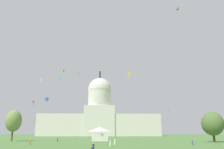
{
  "coord_description": "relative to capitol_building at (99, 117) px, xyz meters",
  "views": [
    {
      "loc": [
        -1.23,
        -29.23,
        3.47
      ],
      "look_at": [
        2.7,
        64.58,
        27.5
      ],
      "focal_mm": 36.31,
      "sensor_mm": 36.0,
      "label": 1
    }
  ],
  "objects": [
    {
      "name": "person_black_back_left",
      "position": [
        1.34,
        -182.08,
        -17.7
      ],
      "size": [
        0.48,
        0.48,
        1.58
      ],
      "rotation": [
        0.0,
        0.0,
        1.61
      ],
      "color": "black",
      "rests_on": "ground_plane"
    },
    {
      "name": "tree_east_far",
      "position": [
        44.09,
        -139.6,
        -11.81
      ],
      "size": [
        9.0,
        10.02,
        10.95
      ],
      "color": "#4C3823",
      "rests_on": "ground_plane"
    },
    {
      "name": "kite_gold_mid",
      "position": [
        -31.48,
        -90.64,
        3.94
      ],
      "size": [
        1.14,
        1.79,
        0.11
      ],
      "rotation": [
        0.0,
        0.0,
        1.88
      ],
      "color": "gold"
    },
    {
      "name": "person_denim_front_center",
      "position": [
        27.75,
        -160.54,
        -17.72
      ],
      "size": [
        0.48,
        0.48,
        1.49
      ],
      "rotation": [
        0.0,
        0.0,
        4.1
      ],
      "color": "#3D5684",
      "rests_on": "ground_plane"
    },
    {
      "name": "kite_violet_low",
      "position": [
        -29.9,
        -25.5,
        -6.04
      ],
      "size": [
        0.4,
        0.72,
        1.17
      ],
      "rotation": [
        0.0,
        0.0,
        3.9
      ],
      "color": "purple"
    },
    {
      "name": "person_purple_mid_right",
      "position": [
        -13.07,
        -139.21,
        -17.63
      ],
      "size": [
        0.5,
        0.5,
        1.7
      ],
      "rotation": [
        0.0,
        0.0,
        5.75
      ],
      "color": "#703D93",
      "rests_on": "ground_plane"
    },
    {
      "name": "capitol_building",
      "position": [
        0.0,
        0.0,
        0.0
      ],
      "size": [
        115.9,
        23.74,
        64.13
      ],
      "color": "beige",
      "rests_on": "ground_plane"
    },
    {
      "name": "kite_green_high",
      "position": [
        23.48,
        -167.47,
        18.42
      ],
      "size": [
        1.05,
        1.64,
        0.36
      ],
      "rotation": [
        0.0,
        0.0,
        4.53
      ],
      "color": "green"
    },
    {
      "name": "kite_pink_high",
      "position": [
        5.44,
        -58.33,
        30.31
      ],
      "size": [
        0.85,
        0.84,
        1.96
      ],
      "rotation": [
        0.0,
        0.0,
        5.16
      ],
      "color": "pink"
    },
    {
      "name": "kite_blue_low",
      "position": [
        -17.66,
        -140.46,
        -3.09
      ],
      "size": [
        1.27,
        1.27,
        3.44
      ],
      "rotation": [
        0.0,
        0.0,
        4.19
      ],
      "color": "blue"
    },
    {
      "name": "person_white_edge_east",
      "position": [
        5.05,
        -163.67,
        -17.64
      ],
      "size": [
        0.53,
        0.53,
        1.7
      ],
      "rotation": [
        0.0,
        0.0,
        1.9
      ],
      "color": "silver",
      "rests_on": "ground_plane"
    },
    {
      "name": "kite_black_high",
      "position": [
        -14.53,
        -65.08,
        26.07
      ],
      "size": [
        1.28,
        1.18,
        3.67
      ],
      "rotation": [
        0.0,
        0.0,
        2.51
      ],
      "color": "black"
    },
    {
      "name": "kite_magenta_low",
      "position": [
        -28.63,
        -120.08,
        -1.42
      ],
      "size": [
        1.02,
        0.97,
        2.66
      ],
      "rotation": [
        0.0,
        0.0,
        4.44
      ],
      "color": "#D1339E"
    },
    {
      "name": "event_tent",
      "position": [
        1.87,
        -127.15,
        -15.64
      ],
      "size": [
        7.14,
        5.1,
        5.6
      ],
      "rotation": [
        0.0,
        0.0,
        0.09
      ],
      "color": "white",
      "rests_on": "ground_plane"
    },
    {
      "name": "person_white_lawn_far_left",
      "position": [
        6.7,
        -155.55,
        -17.62
      ],
      "size": [
        0.46,
        0.46,
        1.73
      ],
      "rotation": [
        0.0,
        0.0,
        6.23
      ],
      "color": "silver",
      "rests_on": "ground_plane"
    },
    {
      "name": "tree_west_far",
      "position": [
        -33.94,
        -126.88,
        -10.33
      ],
      "size": [
        8.56,
        8.45,
        12.56
      ],
      "color": "brown",
      "rests_on": "ground_plane"
    },
    {
      "name": "kite_orange_low",
      "position": [
        -30.47,
        -108.68,
        -8.51
      ],
      "size": [
        1.55,
        0.91,
        3.96
      ],
      "rotation": [
        0.0,
        0.0,
        3.04
      ],
      "color": "orange"
    },
    {
      "name": "kite_lime_high",
      "position": [
        -19.45,
        -99.77,
        18.84
      ],
      "size": [
        1.42,
        1.43,
        1.13
      ],
      "rotation": [
        0.0,
        0.0,
        0.55
      ],
      "color": "#8CD133"
    },
    {
      "name": "kite_yellow_mid",
      "position": [
        10.58,
        -160.87,
        1.6
      ],
      "size": [
        0.81,
        0.79,
        2.81
      ],
      "rotation": [
        0.0,
        0.0,
        2.92
      ],
      "color": "yellow"
    },
    {
      "name": "kite_red_low",
      "position": [
        38.73,
        -100.91,
        -4.06
      ],
      "size": [
        1.4,
        1.21,
        0.25
      ],
      "rotation": [
        0.0,
        0.0,
        3.62
      ],
      "color": "red"
    },
    {
      "name": "kite_turquoise_mid",
      "position": [
        4.78,
        -71.19,
        9.19
      ],
      "size": [
        0.93,
        0.21,
        1.19
      ],
      "rotation": [
        0.0,
        0.0,
        5.53
      ],
      "color": "teal"
    },
    {
      "name": "kite_white_mid",
      "position": [
        -32.42,
        -94.75,
        14.51
      ],
      "size": [
        1.53,
        1.52,
        2.6
      ],
      "rotation": [
        0.0,
        0.0,
        5.28
      ],
      "color": "white"
    },
    {
      "name": "kite_cyan_mid",
      "position": [
        -17.04,
        -122.62,
        8.73
      ],
      "size": [
        1.1,
        0.5,
        4.38
      ],
      "rotation": [
        0.0,
        0.0,
        2.07
      ],
      "color": "#33BCDB"
    },
    {
      "name": "person_orange_mid_center",
      "position": [
        -17.1,
        -158.14,
        -17.7
      ],
      "size": [
        0.55,
        0.55,
        1.57
      ],
      "rotation": [
        0.0,
        0.0,
        0.39
      ],
      "color": "orange",
      "rests_on": "ground_plane"
    }
  ]
}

